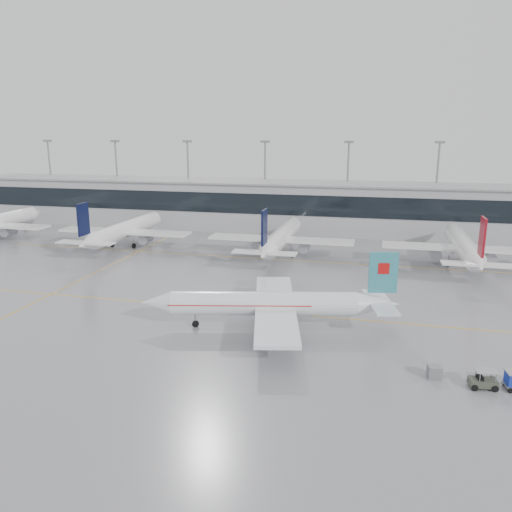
# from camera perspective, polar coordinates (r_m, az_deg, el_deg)

# --- Properties ---
(ground) EXTENTS (320.00, 320.00, 0.00)m
(ground) POSITION_cam_1_polar(r_m,az_deg,el_deg) (71.37, -2.27, -6.15)
(ground) COLOR gray
(ground) RESTS_ON ground
(taxi_line_main) EXTENTS (120.00, 0.25, 0.01)m
(taxi_line_main) POSITION_cam_1_polar(r_m,az_deg,el_deg) (71.37, -2.27, -6.14)
(taxi_line_main) COLOR gold
(taxi_line_main) RESTS_ON ground
(taxi_line_north) EXTENTS (120.00, 0.25, 0.01)m
(taxi_line_north) POSITION_cam_1_polar(r_m,az_deg,el_deg) (99.32, 2.43, -0.39)
(taxi_line_north) COLOR gold
(taxi_line_north) RESTS_ON ground
(taxi_line_cross) EXTENTS (0.25, 60.00, 0.01)m
(taxi_line_cross) POSITION_cam_1_polar(r_m,az_deg,el_deg) (96.23, -17.21, -1.48)
(taxi_line_cross) COLOR gold
(taxi_line_cross) RESTS_ON ground
(terminal) EXTENTS (180.00, 15.00, 12.00)m
(terminal) POSITION_cam_1_polar(r_m,az_deg,el_deg) (129.15, 5.23, 5.59)
(terminal) COLOR #A2A2A6
(terminal) RESTS_ON ground
(terminal_glass) EXTENTS (180.00, 0.20, 5.00)m
(terminal_glass) POSITION_cam_1_polar(r_m,az_deg,el_deg) (121.55, 4.72, 5.80)
(terminal_glass) COLOR black
(terminal_glass) RESTS_ON ground
(terminal_roof) EXTENTS (182.00, 16.00, 0.40)m
(terminal_roof) POSITION_cam_1_polar(r_m,az_deg,el_deg) (128.42, 5.29, 8.33)
(terminal_roof) COLOR gray
(terminal_roof) RESTS_ON ground
(light_masts) EXTENTS (156.40, 1.00, 22.60)m
(light_masts) POSITION_cam_1_polar(r_m,az_deg,el_deg) (134.24, 5.68, 9.04)
(light_masts) COLOR gray
(light_masts) RESTS_ON ground
(air_canada_jet) EXTENTS (33.03, 25.99, 10.09)m
(air_canada_jet) POSITION_cam_1_polar(r_m,az_deg,el_deg) (63.94, 2.05, -5.56)
(air_canada_jet) COLOR white
(air_canada_jet) RESTS_ON ground
(parked_jet_b) EXTENTS (29.64, 36.96, 11.72)m
(parked_jet_b) POSITION_cam_1_polar(r_m,az_deg,el_deg) (113.68, -14.77, 2.89)
(parked_jet_b) COLOR white
(parked_jet_b) RESTS_ON ground
(parked_jet_c) EXTENTS (29.64, 36.96, 11.72)m
(parked_jet_c) POSITION_cam_1_polar(r_m,az_deg,el_deg) (102.02, 2.86, 2.12)
(parked_jet_c) COLOR white
(parked_jet_c) RESTS_ON ground
(parked_jet_d) EXTENTS (29.64, 36.96, 11.72)m
(parked_jet_d) POSITION_cam_1_polar(r_m,az_deg,el_deg) (101.70, 22.62, 1.03)
(parked_jet_d) COLOR white
(parked_jet_d) RESTS_ON ground
(baggage_tug) EXTENTS (3.93, 1.95, 1.87)m
(baggage_tug) POSITION_cam_1_polar(r_m,az_deg,el_deg) (55.17, 24.49, -12.95)
(baggage_tug) COLOR #393F33
(baggage_tug) RESTS_ON ground
(gse_unit) EXTENTS (1.47, 1.39, 1.31)m
(gse_unit) POSITION_cam_1_polar(r_m,az_deg,el_deg) (55.42, 19.71, -12.36)
(gse_unit) COLOR slate
(gse_unit) RESTS_ON ground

